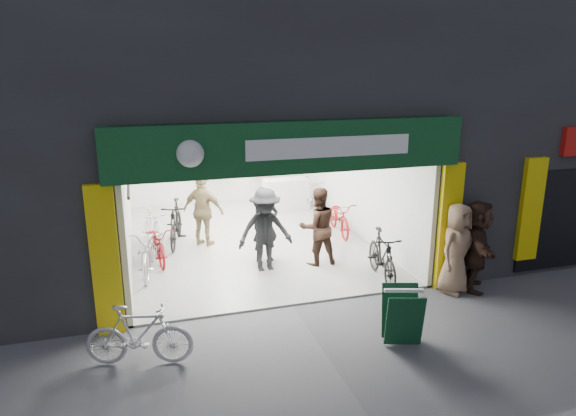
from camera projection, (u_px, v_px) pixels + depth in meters
name	position (u px, v px, depth m)	size (l,w,h in m)	color
ground	(292.00, 306.00, 9.74)	(60.00, 60.00, 0.00)	#56565B
building	(270.00, 69.00, 13.44)	(17.00, 10.27, 8.00)	#232326
bike_left_front	(150.00, 250.00, 11.18)	(0.71, 2.05, 1.07)	#AFAFB4
bike_left_midfront	(176.00, 223.00, 12.90)	(0.54, 1.91, 1.15)	black
bike_left_midback	(157.00, 244.00, 11.84)	(0.59, 1.69, 0.89)	maroon
bike_left_back	(153.00, 230.00, 12.61)	(0.48, 1.71, 1.03)	silver
bike_right_front	(382.00, 257.00, 10.75)	(0.51, 1.81, 1.09)	black
bike_right_mid	(340.00, 217.00, 13.80)	(0.62, 1.79, 0.94)	maroon
bike_right_back	(312.00, 195.00, 15.88)	(0.51, 1.79, 1.08)	#A7A8AC
parked_bike	(139.00, 335.00, 7.73)	(0.46, 1.63, 0.98)	silver
customer_a	(265.00, 226.00, 11.69)	(0.65, 0.43, 1.78)	black
customer_b	(318.00, 227.00, 11.52)	(0.88, 0.69, 1.81)	#3A241A
customer_c	(265.00, 231.00, 11.17)	(1.21, 0.70, 1.88)	black
customer_d	(203.00, 211.00, 12.71)	(1.09, 0.45, 1.86)	#917E54
pedestrian_near	(456.00, 248.00, 10.13)	(0.90, 0.59, 1.84)	#8C6B51
pedestrian_far	(477.00, 246.00, 10.26)	(1.73, 0.55, 1.86)	#321F17
sandwich_board	(402.00, 314.00, 8.32)	(0.75, 0.76, 0.93)	#0D371E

